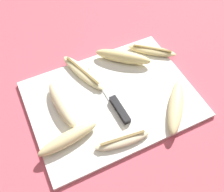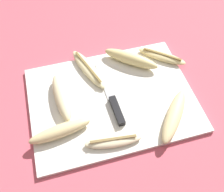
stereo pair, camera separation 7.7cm
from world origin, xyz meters
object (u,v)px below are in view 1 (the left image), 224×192
banana_cream_curved (62,104)px  banana_golden_short (123,57)px  banana_soft_right (83,72)px  knife (115,103)px  banana_mellow_near (68,139)px  banana_bright_far (123,140)px  banana_spotted_left (152,51)px  banana_ripe_center (176,106)px

banana_cream_curved → banana_golden_short: bearing=20.1°
banana_soft_right → banana_cream_curved: (-0.10, -0.09, 0.01)m
knife → banana_cream_curved: banana_cream_curved is taller
knife → banana_soft_right: size_ratio=1.26×
banana_mellow_near → banana_golden_short: (0.26, 0.20, 0.00)m
banana_bright_far → banana_mellow_near: banana_mellow_near is taller
banana_bright_far → banana_spotted_left: (0.24, 0.25, -0.00)m
knife → banana_golden_short: size_ratio=1.44×
banana_mellow_near → banana_soft_right: (0.12, 0.20, -0.01)m
knife → banana_cream_curved: (-0.14, 0.06, 0.01)m
banana_spotted_left → banana_soft_right: size_ratio=0.79×
knife → banana_soft_right: bearing=104.0°
banana_golden_short → banana_soft_right: bearing=178.8°
banana_ripe_center → banana_soft_right: size_ratio=0.90×
banana_spotted_left → banana_ripe_center: (-0.05, -0.22, 0.01)m
banana_soft_right → banana_cream_curved: bearing=-137.5°
banana_spotted_left → banana_cream_curved: bearing=-167.1°
banana_cream_curved → banana_mellow_near: bearing=-101.7°
banana_spotted_left → banana_ripe_center: 0.23m
knife → banana_soft_right: (-0.04, 0.15, 0.00)m
knife → banana_ripe_center: (0.15, -0.09, 0.01)m
banana_mellow_near → banana_bright_far: bearing=-25.4°
banana_mellow_near → banana_cream_curved: 0.11m
banana_mellow_near → knife: bearing=17.6°
banana_mellow_near → banana_golden_short: size_ratio=1.05×
banana_bright_far → banana_mellow_near: size_ratio=0.90×
knife → banana_mellow_near: banana_mellow_near is taller
banana_mellow_near → banana_spotted_left: bearing=27.0°
banana_mellow_near → banana_cream_curved: banana_cream_curved is taller
knife → banana_bright_far: bearing=-108.5°
banana_ripe_center → banana_cream_curved: banana_cream_curved is taller
banana_cream_curved → banana_golden_short: banana_golden_short is taller
banana_mellow_near → banana_golden_short: banana_golden_short is taller
banana_mellow_near → banana_golden_short: bearing=36.8°
knife → banana_ripe_center: bearing=-33.0°
banana_soft_right → banana_ripe_center: bearing=-50.9°
banana_bright_far → banana_golden_short: (0.13, 0.26, 0.01)m
knife → banana_soft_right: 0.15m
knife → banana_cream_curved: size_ratio=1.40×
knife → banana_mellow_near: 0.17m
knife → banana_mellow_near: (-0.16, -0.05, 0.01)m
banana_cream_curved → banana_spotted_left: bearing=12.9°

